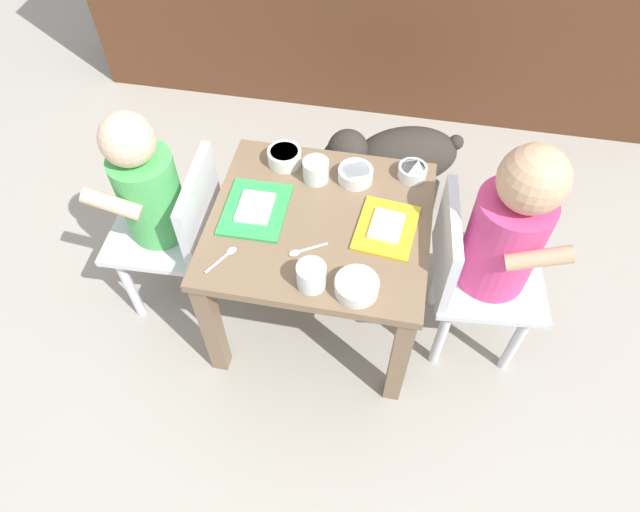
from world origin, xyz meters
TOP-DOWN VIEW (x-y plane):
  - ground_plane at (0.00, 0.00)m, footprint 7.00×7.00m
  - dining_table at (0.00, 0.00)m, footprint 0.55×0.51m
  - seated_child_left at (-0.44, -0.00)m, footprint 0.29×0.29m
  - seated_child_right at (0.44, 0.00)m, footprint 0.30×0.30m
  - dog at (0.16, 0.50)m, footprint 0.45×0.29m
  - food_tray_left at (-0.17, 0.00)m, footprint 0.16×0.20m
  - food_tray_right at (0.17, 0.00)m, footprint 0.16×0.19m
  - water_cup_left at (-0.04, 0.14)m, footprint 0.07×0.07m
  - water_cup_right at (0.02, -0.20)m, footprint 0.07×0.07m
  - cereal_bowl_left_side at (0.12, -0.20)m, footprint 0.10×0.10m
  - veggie_bowl_near at (-0.13, 0.19)m, footprint 0.09×0.09m
  - cereal_bowl_right_side at (0.07, 0.16)m, footprint 0.09×0.09m
  - veggie_bowl_far at (0.21, 0.20)m, footprint 0.08×0.08m
  - spoon_by_left_tray at (-0.20, -0.16)m, footprint 0.06×0.09m
  - spoon_by_right_tray at (-0.02, -0.11)m, footprint 0.09×0.06m

SIDE VIEW (x-z plane):
  - ground_plane at x=0.00m, z-range 0.00..0.00m
  - dog at x=0.16m, z-range 0.05..0.39m
  - dining_table at x=0.00m, z-range 0.14..0.56m
  - seated_child_left at x=-0.44m, z-range 0.09..0.77m
  - spoon_by_left_tray at x=-0.20m, z-range 0.43..0.43m
  - spoon_by_right_tray at x=-0.02m, z-range 0.43..0.43m
  - food_tray_left at x=-0.17m, z-range 0.42..0.44m
  - food_tray_right at x=0.17m, z-range 0.42..0.44m
  - veggie_bowl_far at x=0.21m, z-range 0.43..0.46m
  - cereal_bowl_left_side at x=0.12m, z-range 0.43..0.46m
  - cereal_bowl_right_side at x=0.07m, z-range 0.43..0.47m
  - veggie_bowl_near at x=-0.13m, z-range 0.43..0.47m
  - seated_child_right at x=0.44m, z-range 0.09..0.81m
  - water_cup_left at x=-0.04m, z-range 0.42..0.48m
  - water_cup_right at x=0.02m, z-range 0.42..0.49m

